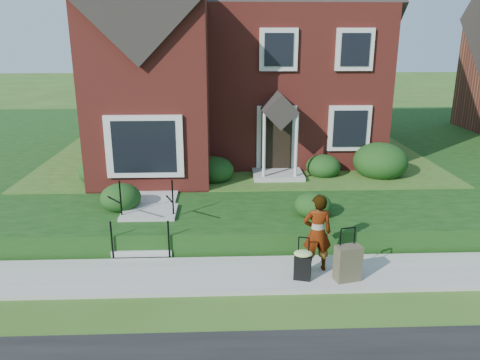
{
  "coord_description": "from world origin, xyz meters",
  "views": [
    {
      "loc": [
        -0.6,
        -9.09,
        4.99
      ],
      "look_at": [
        -0.16,
        2.0,
        1.58
      ],
      "focal_mm": 35.0,
      "sensor_mm": 36.0,
      "label": 1
    }
  ],
  "objects_px": {
    "woman": "(317,233)",
    "front_steps": "(147,225)",
    "suitcase_olive": "(348,263)",
    "suitcase_black": "(303,263)"
  },
  "relations": [
    {
      "from": "front_steps",
      "to": "suitcase_olive",
      "type": "xyz_separation_m",
      "value": [
        4.5,
        -2.22,
        -0.01
      ]
    },
    {
      "from": "suitcase_black",
      "to": "suitcase_olive",
      "type": "height_order",
      "value": "suitcase_olive"
    },
    {
      "from": "front_steps",
      "to": "woman",
      "type": "distance_m",
      "value": 4.32
    },
    {
      "from": "suitcase_black",
      "to": "suitcase_olive",
      "type": "distance_m",
      "value": 0.94
    },
    {
      "from": "front_steps",
      "to": "woman",
      "type": "relative_size",
      "value": 1.16
    },
    {
      "from": "front_steps",
      "to": "suitcase_olive",
      "type": "relative_size",
      "value": 1.75
    },
    {
      "from": "suitcase_olive",
      "to": "woman",
      "type": "bearing_deg",
      "value": 125.7
    },
    {
      "from": "woman",
      "to": "front_steps",
      "type": "bearing_deg",
      "value": -23.73
    },
    {
      "from": "front_steps",
      "to": "suitcase_black",
      "type": "xyz_separation_m",
      "value": [
        3.56,
        -2.16,
        -0.03
      ]
    },
    {
      "from": "woman",
      "to": "suitcase_black",
      "type": "bearing_deg",
      "value": 49.41
    }
  ]
}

